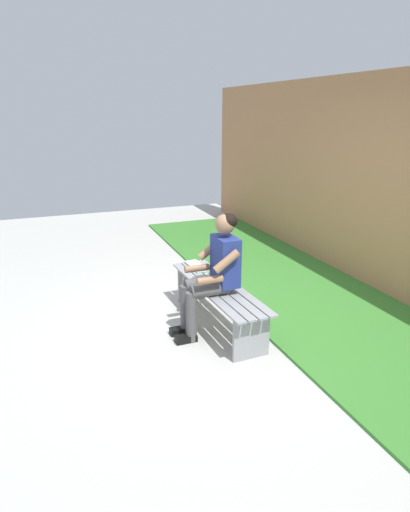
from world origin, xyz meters
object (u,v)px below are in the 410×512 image
object	(u,v)px
bench_near	(218,296)
book_open	(197,266)
apple	(212,271)
person_seated	(214,270)

from	to	relation	value
bench_near	book_open	distance (m)	0.64
apple	book_open	xyz separation A→B (m)	(0.28, 0.09, -0.03)
bench_near	apple	distance (m)	0.39
bench_near	person_seated	size ratio (longest dim) A/B	1.36
person_seated	book_open	bearing A→B (deg)	-6.54
bench_near	book_open	world-z (taller)	book_open
apple	book_open	distance (m)	0.29
bench_near	apple	bearing A→B (deg)	-11.64
apple	bench_near	bearing A→B (deg)	168.36
person_seated	apple	xyz separation A→B (m)	(0.48, -0.17, -0.20)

